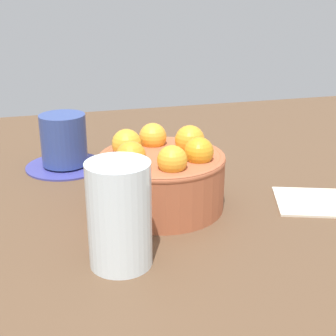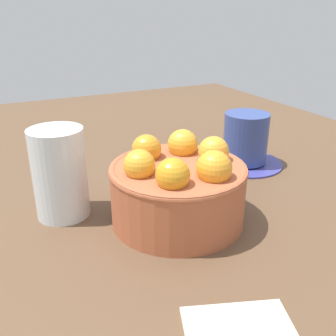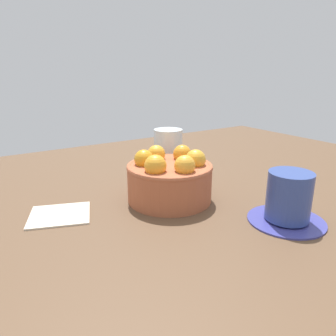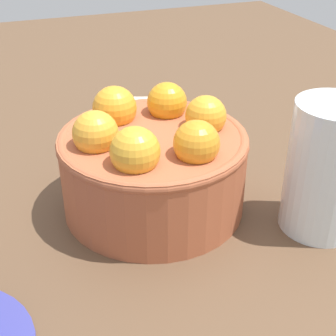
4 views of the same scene
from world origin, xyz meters
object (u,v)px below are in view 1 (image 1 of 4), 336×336
at_px(coffee_cup, 64,144).
at_px(folded_napkin, 314,201).
at_px(terracotta_bowl, 162,174).
at_px(water_glass, 120,215).

height_order(coffee_cup, folded_napkin, coffee_cup).
xyz_separation_m(terracotta_bowl, water_glass, (0.08, 0.13, 0.01)).
relative_size(terracotta_bowl, folded_napkin, 1.62).
xyz_separation_m(coffee_cup, water_glass, (-0.04, 0.31, 0.02)).
bearing_deg(terracotta_bowl, water_glass, 58.11).
distance_m(terracotta_bowl, folded_napkin, 0.21).
bearing_deg(coffee_cup, water_glass, 96.69).
height_order(terracotta_bowl, water_glass, water_glass).
bearing_deg(folded_napkin, water_glass, 15.84).
distance_m(coffee_cup, folded_napkin, 0.40).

